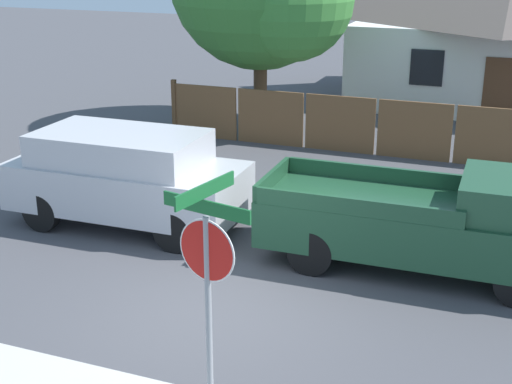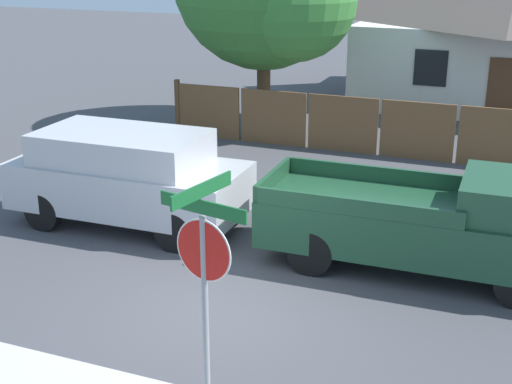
{
  "view_description": "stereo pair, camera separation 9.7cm",
  "coord_description": "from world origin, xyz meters",
  "px_view_note": "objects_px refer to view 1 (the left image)",
  "views": [
    {
      "loc": [
        3.96,
        -8.77,
        5.3
      ],
      "look_at": [
        0.25,
        0.93,
        1.6
      ],
      "focal_mm": 50.0,
      "sensor_mm": 36.0,
      "label": 1
    },
    {
      "loc": [
        4.05,
        -8.73,
        5.3
      ],
      "look_at": [
        0.25,
        0.93,
        1.6
      ],
      "focal_mm": 50.0,
      "sensor_mm": 36.0,
      "label": 2
    }
  ],
  "objects_px": {
    "red_suv": "(126,175)",
    "orange_pickup": "(433,222)",
    "house": "(509,30)",
    "stop_sign": "(208,271)"
  },
  "relations": [
    {
      "from": "orange_pickup",
      "to": "house",
      "type": "bearing_deg",
      "value": 87.56
    },
    {
      "from": "house",
      "to": "red_suv",
      "type": "relative_size",
      "value": 2.27
    },
    {
      "from": "orange_pickup",
      "to": "red_suv",
      "type": "bearing_deg",
      "value": 179.24
    },
    {
      "from": "orange_pickup",
      "to": "stop_sign",
      "type": "height_order",
      "value": "stop_sign"
    },
    {
      "from": "house",
      "to": "orange_pickup",
      "type": "relative_size",
      "value": 1.94
    },
    {
      "from": "house",
      "to": "stop_sign",
      "type": "relative_size",
      "value": 3.43
    },
    {
      "from": "red_suv",
      "to": "orange_pickup",
      "type": "distance_m",
      "value": 5.83
    },
    {
      "from": "red_suv",
      "to": "stop_sign",
      "type": "bearing_deg",
      "value": -52.35
    },
    {
      "from": "red_suv",
      "to": "orange_pickup",
      "type": "bearing_deg",
      "value": -0.76
    },
    {
      "from": "house",
      "to": "stop_sign",
      "type": "height_order",
      "value": "house"
    }
  ]
}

